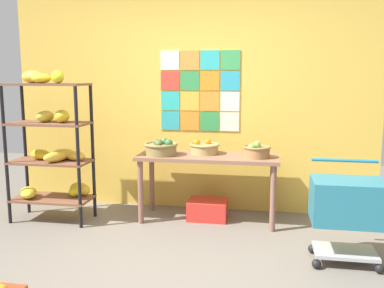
# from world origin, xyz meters

# --- Properties ---
(ground) EXTENTS (9.76, 9.76, 0.00)m
(ground) POSITION_xyz_m (0.00, 0.00, 0.00)
(ground) COLOR #6D665C
(back_wall_with_art) EXTENTS (4.31, 0.07, 2.98)m
(back_wall_with_art) POSITION_xyz_m (0.00, 1.91, 1.49)
(back_wall_with_art) COLOR gold
(back_wall_with_art) RESTS_ON ground
(banana_shelf_unit) EXTENTS (0.86, 0.50, 1.65)m
(banana_shelf_unit) POSITION_xyz_m (-1.41, 1.18, 0.87)
(banana_shelf_unit) COLOR black
(banana_shelf_unit) RESTS_ON ground
(display_table) EXTENTS (1.53, 0.58, 0.74)m
(display_table) POSITION_xyz_m (0.27, 1.46, 0.64)
(display_table) COLOR #895D47
(display_table) RESTS_ON ground
(fruit_basket_right) EXTENTS (0.30, 0.30, 0.18)m
(fruit_basket_right) POSITION_xyz_m (0.79, 1.41, 0.81)
(fruit_basket_right) COLOR #9C6C40
(fruit_basket_right) RESTS_ON display_table
(fruit_basket_centre) EXTENTS (0.33, 0.33, 0.16)m
(fruit_basket_centre) POSITION_xyz_m (0.21, 1.54, 0.80)
(fruit_basket_centre) COLOR #A38D53
(fruit_basket_centre) RESTS_ON display_table
(fruit_basket_back_right) EXTENTS (0.37, 0.37, 0.18)m
(fruit_basket_back_right) POSITION_xyz_m (-0.24, 1.38, 0.82)
(fruit_basket_back_right) COLOR olive
(fruit_basket_back_right) RESTS_ON display_table
(produce_crate_under_table) EXTENTS (0.43, 0.33, 0.21)m
(produce_crate_under_table) POSITION_xyz_m (0.26, 1.50, 0.11)
(produce_crate_under_table) COLOR red
(produce_crate_under_table) RESTS_ON ground
(shopping_cart) EXTENTS (0.59, 0.46, 0.86)m
(shopping_cart) POSITION_xyz_m (1.58, 0.58, 0.51)
(shopping_cart) COLOR black
(shopping_cart) RESTS_ON ground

